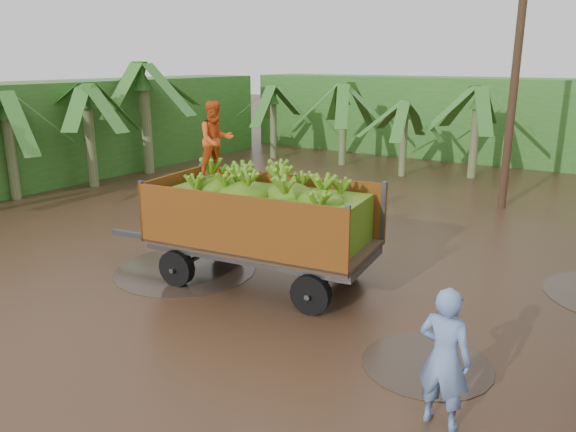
% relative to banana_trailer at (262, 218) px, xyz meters
% --- Properties ---
extents(ground, '(100.00, 100.00, 0.00)m').
position_rel_banana_trailer_xyz_m(ground, '(1.51, 1.33, -1.34)').
color(ground, black).
rests_on(ground, ground).
extents(hedge_north, '(22.00, 3.00, 3.60)m').
position_rel_banana_trailer_xyz_m(hedge_north, '(-0.49, 17.33, 0.46)').
color(hedge_north, '#2D661E').
rests_on(hedge_north, ground).
extents(hedge_west, '(3.00, 18.00, 3.60)m').
position_rel_banana_trailer_xyz_m(hedge_west, '(-12.49, 5.33, 0.46)').
color(hedge_west, '#2D661E').
rests_on(hedge_west, ground).
extents(banana_trailer, '(6.23, 2.66, 3.59)m').
position_rel_banana_trailer_xyz_m(banana_trailer, '(0.00, 0.00, 0.00)').
color(banana_trailer, '#9B5916').
rests_on(banana_trailer, ground).
extents(man_blue, '(0.70, 0.49, 1.82)m').
position_rel_banana_trailer_xyz_m(man_blue, '(4.55, -2.57, -0.43)').
color(man_blue, '#6B8DC3').
rests_on(man_blue, ground).
extents(utility_pole, '(1.20, 0.24, 8.62)m').
position_rel_banana_trailer_xyz_m(utility_pole, '(2.64, 8.88, 3.03)').
color(utility_pole, '#47301E').
rests_on(utility_pole, ground).
extents(banana_plants, '(23.95, 17.18, 4.40)m').
position_rel_banana_trailer_xyz_m(banana_plants, '(-4.32, 8.23, 0.49)').
color(banana_plants, '#2D661E').
rests_on(banana_plants, ground).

